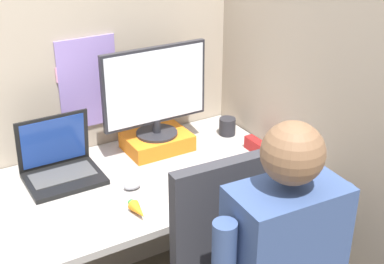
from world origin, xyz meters
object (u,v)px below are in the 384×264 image
at_px(monitor, 155,90).
at_px(laptop, 61,167).
at_px(stapler, 258,147).
at_px(carrot_toy, 138,210).
at_px(paper_box, 157,142).
at_px(coffee_mug, 227,126).

distance_m(monitor, laptop, 0.52).
xyz_separation_m(stapler, carrot_toy, (-0.67, -0.17, -0.01)).
height_order(laptop, stapler, laptop).
height_order(paper_box, coffee_mug, coffee_mug).
distance_m(stapler, coffee_mug, 0.23).
xyz_separation_m(paper_box, coffee_mug, (0.36, -0.04, 0.00)).
bearing_deg(coffee_mug, carrot_toy, -148.71).
relative_size(monitor, stapler, 3.19).
bearing_deg(carrot_toy, coffee_mug, 31.29).
bearing_deg(monitor, stapler, -36.05).
xyz_separation_m(paper_box, monitor, (0.00, 0.00, 0.25)).
bearing_deg(carrot_toy, paper_box, 55.34).
bearing_deg(carrot_toy, laptop, 110.69).
bearing_deg(carrot_toy, monitor, 55.51).
height_order(laptop, coffee_mug, laptop).
xyz_separation_m(paper_box, laptop, (-0.46, -0.03, 0.01)).
bearing_deg(monitor, laptop, -175.98).
bearing_deg(paper_box, laptop, -176.33).
height_order(paper_box, monitor, monitor).
relative_size(laptop, stapler, 1.96).
bearing_deg(paper_box, coffee_mug, -5.60).
height_order(stapler, carrot_toy, stapler).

